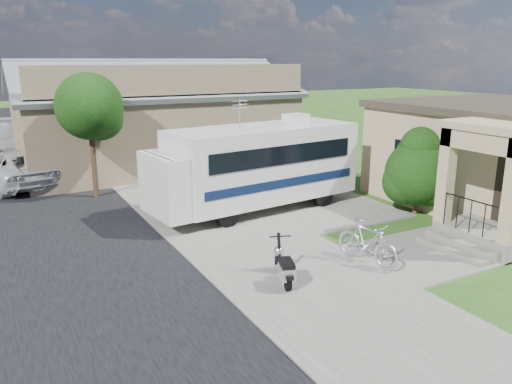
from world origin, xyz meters
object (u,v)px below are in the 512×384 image
motorhome (256,164)px  scooter (284,267)px  pickup_truck (20,167)px  shrub (418,169)px  van (2,140)px  bicycle (367,244)px  garden_hose (440,239)px

motorhome → scooter: size_ratio=5.21×
motorhome → pickup_truck: 10.35m
shrub → pickup_truck: size_ratio=0.55×
shrub → pickup_truck: 15.53m
motorhome → pickup_truck: motorhome is taller
shrub → van: size_ratio=0.46×
motorhome → van: bearing=108.9°
pickup_truck → van: van is taller
bicycle → van: 21.64m
scooter → bicycle: bearing=19.0°
motorhome → scooter: 6.01m
bicycle → pickup_truck: (-6.98, 13.22, 0.18)m
van → garden_hose: van is taller
van → garden_hose: bearing=-55.0°
motorhome → van: 16.52m
scooter → garden_hose: (5.30, 0.24, -0.34)m
shrub → bicycle: shrub is taller
shrub → garden_hose: (-1.50, -2.42, -1.39)m
motorhome → shrub: 5.35m
shrub → pickup_truck: bearing=137.2°
garden_hose → van: bearing=117.0°
scooter → pickup_truck: bearing=128.7°
scooter → garden_hose: 5.32m
bicycle → van: (-7.34, 20.35, 0.37)m
scooter → shrub: bearing=41.0°
motorhome → shrub: motorhome is taller
shrub → bicycle: 5.23m
van → garden_hose: (10.23, -20.08, -0.82)m
shrub → van: (-11.73, 17.67, -0.57)m
van → shrub: bearing=-48.4°
scooter → bicycle: size_ratio=0.78×
shrub → pickup_truck: shrub is taller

